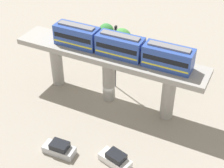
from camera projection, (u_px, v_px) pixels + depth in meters
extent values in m
plane|color=gray|center=(109.00, 99.00, 52.33)|extent=(120.00, 120.00, 0.00)
cylinder|color=#999691|center=(57.00, 64.00, 53.48)|extent=(1.90, 1.90, 7.57)
cylinder|color=#999691|center=(109.00, 79.00, 50.12)|extent=(1.90, 1.90, 7.57)
cylinder|color=#999691|center=(168.00, 96.00, 46.76)|extent=(1.90, 1.90, 7.57)
cube|color=#999691|center=(109.00, 55.00, 47.67)|extent=(5.20, 28.85, 0.80)
cube|color=#2D4CA5|center=(77.00, 36.00, 48.41)|extent=(2.60, 6.60, 3.00)
cube|color=black|center=(77.00, 34.00, 48.26)|extent=(2.64, 6.07, 0.70)
cube|color=yellow|center=(77.00, 40.00, 48.85)|extent=(2.64, 6.34, 0.24)
cube|color=slate|center=(76.00, 26.00, 47.46)|extent=(1.10, 5.61, 0.24)
cube|color=#2D4CA5|center=(120.00, 46.00, 45.91)|extent=(2.60, 6.60, 3.00)
cube|color=black|center=(120.00, 45.00, 45.77)|extent=(2.64, 6.07, 0.70)
cube|color=yellow|center=(120.00, 51.00, 46.35)|extent=(2.64, 6.34, 0.24)
cube|color=slate|center=(120.00, 36.00, 44.97)|extent=(1.10, 5.61, 0.24)
cube|color=#2D4CA5|center=(168.00, 58.00, 43.42)|extent=(2.60, 6.60, 3.00)
cube|color=black|center=(168.00, 56.00, 43.28)|extent=(2.64, 6.07, 0.70)
cube|color=yellow|center=(167.00, 63.00, 43.86)|extent=(2.64, 6.34, 0.24)
cube|color=slate|center=(169.00, 47.00, 42.47)|extent=(1.10, 5.61, 0.24)
cube|color=#B2B5BA|center=(59.00, 150.00, 42.87)|extent=(2.04, 4.30, 1.00)
cube|color=black|center=(60.00, 145.00, 42.30)|extent=(1.77, 2.39, 0.76)
cube|color=white|center=(115.00, 160.00, 41.45)|extent=(2.75, 4.51, 1.00)
cube|color=black|center=(116.00, 156.00, 40.88)|extent=(2.14, 2.62, 0.76)
cylinder|color=brown|center=(181.00, 71.00, 56.39)|extent=(0.36, 0.36, 2.44)
sphere|color=#479342|center=(183.00, 61.00, 55.12)|extent=(3.42, 3.42, 3.42)
cylinder|color=brown|center=(106.00, 41.00, 64.65)|extent=(0.36, 0.36, 2.74)
sphere|color=#38843D|center=(106.00, 31.00, 63.36)|extent=(3.01, 3.01, 3.01)
cylinder|color=brown|center=(121.00, 50.00, 61.83)|extent=(0.36, 0.36, 2.87)
sphere|color=#479342|center=(122.00, 38.00, 60.39)|extent=(3.69, 3.69, 3.69)
cylinder|color=#4C4C51|center=(116.00, 60.00, 51.95)|extent=(0.20, 0.20, 10.37)
cube|color=black|center=(116.00, 28.00, 48.74)|extent=(0.44, 0.28, 0.60)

